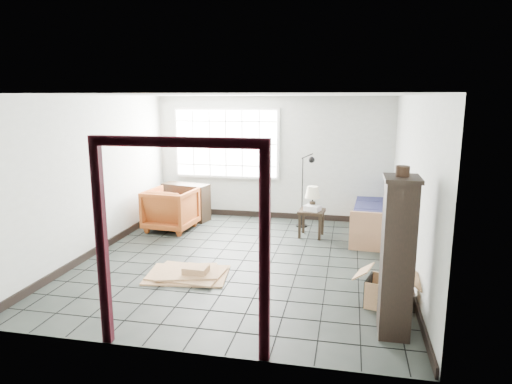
% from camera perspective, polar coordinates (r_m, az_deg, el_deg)
% --- Properties ---
extents(ground, '(5.50, 5.50, 0.00)m').
position_cam_1_polar(ground, '(7.40, -1.61, -8.54)').
color(ground, black).
rests_on(ground, ground).
extents(room_shell, '(5.02, 5.52, 2.61)m').
position_cam_1_polar(room_shell, '(7.03, -1.63, 4.50)').
color(room_shell, '#AEB3AB').
rests_on(room_shell, ground).
extents(window_panel, '(2.32, 0.08, 1.52)m').
position_cam_1_polar(window_panel, '(9.86, -3.74, 6.09)').
color(window_panel, silver).
rests_on(window_panel, ground).
extents(doorway_trim, '(1.80, 0.08, 2.20)m').
position_cam_1_polar(doorway_trim, '(4.52, -9.58, -3.58)').
color(doorway_trim, black).
rests_on(doorway_trim, ground).
extents(futon_sofa, '(1.00, 2.31, 1.00)m').
position_cam_1_polar(futon_sofa, '(9.00, 15.24, -2.85)').
color(futon_sofa, '#936342').
rests_on(futon_sofa, ground).
extents(armchair, '(0.95, 0.90, 0.91)m').
position_cam_1_polar(armchair, '(9.10, -10.60, -1.88)').
color(armchair, '#8E4214').
rests_on(armchair, ground).
extents(side_table, '(0.50, 0.50, 0.51)m').
position_cam_1_polar(side_table, '(8.57, 6.96, -2.85)').
color(side_table, black).
rests_on(side_table, ground).
extents(table_lamp, '(0.37, 0.37, 0.44)m').
position_cam_1_polar(table_lamp, '(8.54, 7.10, -0.18)').
color(table_lamp, black).
rests_on(table_lamp, side_table).
extents(projector, '(0.33, 0.30, 0.10)m').
position_cam_1_polar(projector, '(8.50, 7.05, -2.00)').
color(projector, silver).
rests_on(projector, side_table).
extents(floor_lamp, '(0.40, 0.36, 1.51)m').
position_cam_1_polar(floor_lamp, '(9.07, 6.32, 0.47)').
color(floor_lamp, black).
rests_on(floor_lamp, ground).
extents(console_shelf, '(1.06, 0.59, 0.78)m').
position_cam_1_polar(console_shelf, '(9.82, -8.74, -1.22)').
color(console_shelf, black).
rests_on(console_shelf, ground).
extents(tall_shelf, '(0.37, 0.48, 1.76)m').
position_cam_1_polar(tall_shelf, '(5.16, 17.25, -7.65)').
color(tall_shelf, black).
rests_on(tall_shelf, ground).
extents(pot, '(0.15, 0.15, 0.11)m').
position_cam_1_polar(pot, '(4.96, 17.86, 2.50)').
color(pot, black).
rests_on(pot, tall_shelf).
extents(open_box, '(0.92, 0.61, 0.48)m').
position_cam_1_polar(open_box, '(6.05, 16.23, -12.04)').
color(open_box, '#A1724E').
rests_on(open_box, ground).
extents(cardboard_pile, '(1.26, 0.96, 0.17)m').
position_cam_1_polar(cardboard_pile, '(6.84, -8.44, -9.99)').
color(cardboard_pile, '#A1724E').
rests_on(cardboard_pile, ground).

